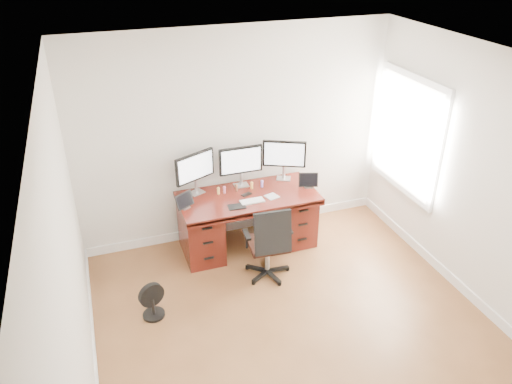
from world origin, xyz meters
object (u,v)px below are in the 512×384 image
object	(u,v)px
desk	(247,218)
floor_fan	(152,301)
office_chair	(268,254)
keyboard	(252,201)
monitor_center	(241,162)

from	to	relation	value
desk	floor_fan	size ratio (longest dim) A/B	4.21
office_chair	keyboard	world-z (taller)	office_chair
keyboard	floor_fan	bearing A→B (deg)	-153.01
desk	floor_fan	distance (m)	1.66
floor_fan	keyboard	size ratio (longest dim) A/B	1.40
office_chair	keyboard	xyz separation A→B (m)	(-0.02, 0.50, 0.44)
floor_fan	monitor_center	world-z (taller)	monitor_center
floor_fan	monitor_center	xyz separation A→B (m)	(1.36, 1.17, 0.89)
office_chair	floor_fan	bearing A→B (deg)	-166.32
office_chair	floor_fan	world-z (taller)	office_chair
desk	office_chair	xyz separation A→B (m)	(0.02, -0.70, -0.09)
monitor_center	keyboard	xyz separation A→B (m)	(-0.00, -0.44, -0.33)
monitor_center	office_chair	bearing A→B (deg)	-88.29
monitor_center	keyboard	distance (m)	0.55
desk	monitor_center	distance (m)	0.72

